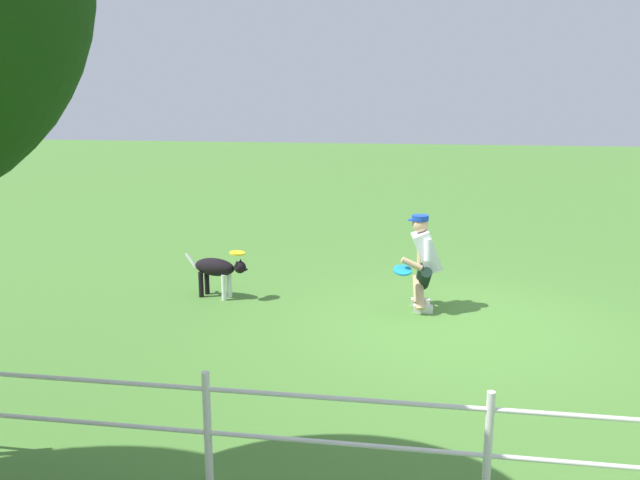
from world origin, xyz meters
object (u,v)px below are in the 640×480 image
at_px(dog, 218,269).
at_px(frisbee_held, 402,270).
at_px(frisbee_flying, 237,253).
at_px(person, 424,259).

xyz_separation_m(dog, frisbee_held, (-2.61, 0.34, 0.19)).
bearing_deg(frisbee_flying, dog, -7.28).
distance_m(person, frisbee_held, 0.40).
relative_size(frisbee_flying, frisbee_held, 0.92).
relative_size(person, frisbee_held, 5.32).
distance_m(person, frisbee_flying, 2.58).
bearing_deg(frisbee_held, dog, -7.52).
height_order(dog, frisbee_flying, frisbee_flying).
distance_m(dog, frisbee_flying, 0.40).
distance_m(person, dog, 2.89).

